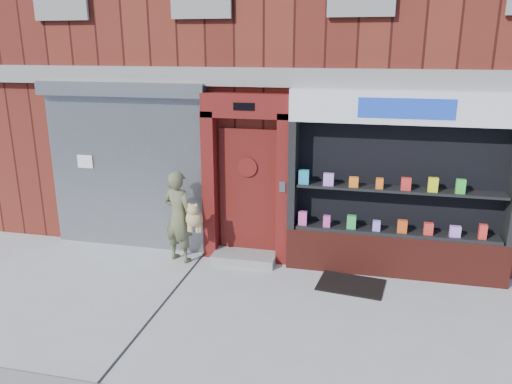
% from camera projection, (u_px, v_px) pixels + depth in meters
% --- Properties ---
extents(ground, '(80.00, 80.00, 0.00)m').
position_uv_depth(ground, '(267.00, 315.00, 7.00)').
color(ground, '#9E9E99').
rests_on(ground, ground).
extents(building, '(12.00, 8.16, 8.00)m').
position_uv_depth(building, '(321.00, 29.00, 11.47)').
color(building, '#5A1C14').
rests_on(building, ground).
extents(shutter_bay, '(3.10, 0.30, 3.04)m').
position_uv_depth(shutter_bay, '(126.00, 157.00, 8.96)').
color(shutter_bay, gray).
rests_on(shutter_bay, ground).
extents(red_door_bay, '(1.52, 0.58, 2.90)m').
position_uv_depth(red_door_bay, '(246.00, 179.00, 8.49)').
color(red_door_bay, '#601210').
rests_on(red_door_bay, ground).
extents(pharmacy_bay, '(3.50, 0.41, 3.00)m').
position_uv_depth(pharmacy_bay, '(398.00, 194.00, 7.93)').
color(pharmacy_bay, maroon).
rests_on(pharmacy_bay, ground).
extents(woman, '(0.83, 0.58, 1.62)m').
position_uv_depth(woman, '(180.00, 217.00, 8.57)').
color(woman, '#5B5E3D').
rests_on(woman, ground).
extents(doormat, '(1.09, 0.83, 0.03)m').
position_uv_depth(doormat, '(351.00, 285.00, 7.87)').
color(doormat, black).
rests_on(doormat, ground).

